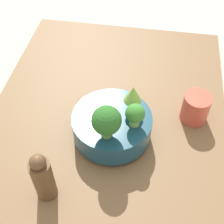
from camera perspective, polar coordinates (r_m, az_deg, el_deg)
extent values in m
plane|color=#ADA89E|center=(0.89, -1.36, -4.74)|extent=(6.00, 6.00, 0.00)
cube|color=brown|center=(0.87, -1.39, -3.87)|extent=(0.97, 0.66, 0.04)
cylinder|color=navy|center=(0.83, 0.00, -4.05)|extent=(0.09, 0.09, 0.01)
cylinder|color=navy|center=(0.80, 0.00, -2.41)|extent=(0.20, 0.20, 0.06)
cylinder|color=#7AB256|center=(0.78, 3.71, 1.20)|extent=(0.02, 0.02, 0.04)
cone|color=#84AD47|center=(0.75, 3.87, 3.33)|extent=(0.04, 0.04, 0.04)
cylinder|color=#7AB256|center=(0.75, 4.14, -1.67)|extent=(0.03, 0.03, 0.02)
sphere|color=#387A2D|center=(0.73, 4.26, -0.26)|extent=(0.05, 0.05, 0.05)
cylinder|color=#609347|center=(0.73, -0.97, -3.49)|extent=(0.03, 0.03, 0.03)
sphere|color=#286023|center=(0.70, -1.01, -1.53)|extent=(0.07, 0.07, 0.07)
cylinder|color=#C64C38|center=(0.87, 15.03, 0.72)|extent=(0.07, 0.07, 0.08)
cylinder|color=brown|center=(0.71, -12.41, -12.00)|extent=(0.05, 0.05, 0.12)
sphere|color=brown|center=(0.65, -13.45, -8.91)|extent=(0.03, 0.03, 0.03)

